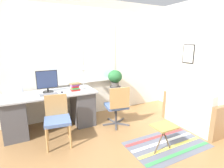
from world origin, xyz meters
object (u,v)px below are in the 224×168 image
object	(u,v)px
office_chair_swivel	(117,105)
folding_stool	(164,129)
desk_lamp	(83,71)
desk_chair_wooden	(57,118)
keyboard	(49,94)
couch_loveseat	(196,112)
book_stack	(75,87)
monitor	(47,81)
potted_plant	(115,77)
plant_stand	(115,89)
mouse	(62,92)
laptop	(13,94)

from	to	relation	value
office_chair_swivel	folding_stool	world-z (taller)	office_chair_swivel
desk_lamp	desk_chair_wooden	bearing A→B (deg)	-134.37
keyboard	couch_loveseat	bearing A→B (deg)	-21.83
desk_lamp	book_stack	size ratio (longest dim) A/B	2.06
monitor	desk_lamp	bearing A→B (deg)	3.34
monitor	couch_loveseat	bearing A→B (deg)	-25.45
desk_lamp	potted_plant	bearing A→B (deg)	4.39
plant_stand	keyboard	bearing A→B (deg)	-169.03
monitor	desk_lamp	xyz separation A→B (m)	(0.76, 0.04, 0.14)
desk_lamp	plant_stand	xyz separation A→B (m)	(0.83, 0.06, -0.52)
keyboard	book_stack	xyz separation A→B (m)	(0.53, 0.05, 0.08)
office_chair_swivel	folding_stool	bearing A→B (deg)	110.49
mouse	book_stack	bearing A→B (deg)	6.49
keyboard	book_stack	world-z (taller)	book_stack
keyboard	folding_stool	xyz separation A→B (m)	(1.51, -1.53, -0.37)
monitor	mouse	bearing A→B (deg)	-37.47
desk_lamp	potted_plant	world-z (taller)	desk_lamp
office_chair_swivel	couch_loveseat	xyz separation A→B (m)	(1.50, -0.74, -0.17)
potted_plant	desk_lamp	bearing A→B (deg)	-175.61
monitor	office_chair_swivel	size ratio (longest dim) A/B	0.50
couch_loveseat	monitor	bearing A→B (deg)	64.55
keyboard	book_stack	distance (m)	0.54
plant_stand	folding_stool	bearing A→B (deg)	-93.07
monitor	office_chair_swivel	bearing A→B (deg)	-24.54
laptop	keyboard	size ratio (longest dim) A/B	1.05
laptop	monitor	distance (m)	0.64
office_chair_swivel	folding_stool	size ratio (longest dim) A/B	1.89
potted_plant	keyboard	bearing A→B (deg)	-169.03
couch_loveseat	potted_plant	size ratio (longest dim) A/B	3.11
desk_lamp	folding_stool	xyz separation A→B (m)	(0.73, -1.77, -0.71)
laptop	mouse	world-z (taller)	laptop
desk_chair_wooden	folding_stool	xyz separation A→B (m)	(1.46, -1.03, -0.07)
plant_stand	folding_stool	size ratio (longest dim) A/B	1.46
desk_lamp	potted_plant	distance (m)	0.86
desk_lamp	book_stack	distance (m)	0.41
laptop	desk_chair_wooden	bearing A→B (deg)	-46.92
keyboard	plant_stand	distance (m)	1.64
laptop	book_stack	world-z (taller)	laptop
desk_chair_wooden	laptop	bearing A→B (deg)	140.96
monitor	potted_plant	distance (m)	1.59
mouse	office_chair_swivel	distance (m)	1.15
mouse	desk_chair_wooden	distance (m)	0.63
laptop	keyboard	world-z (taller)	laptop
book_stack	desk_chair_wooden	bearing A→B (deg)	-131.52
mouse	office_chair_swivel	bearing A→B (deg)	-21.06
desk_chair_wooden	plant_stand	size ratio (longest dim) A/B	1.25
laptop	desk_chair_wooden	xyz separation A→B (m)	(0.65, -0.69, -0.34)
potted_plant	office_chair_swivel	bearing A→B (deg)	-114.64
couch_loveseat	folding_stool	distance (m)	1.35
laptop	folding_stool	distance (m)	2.75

